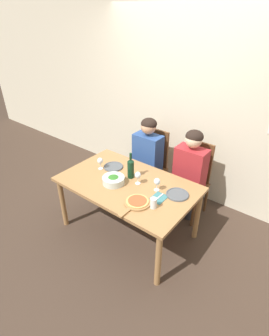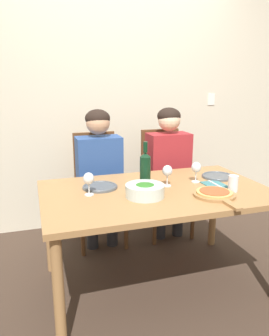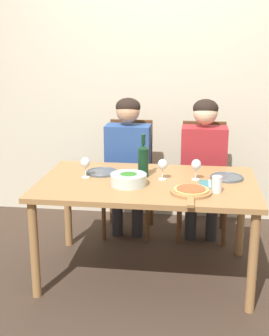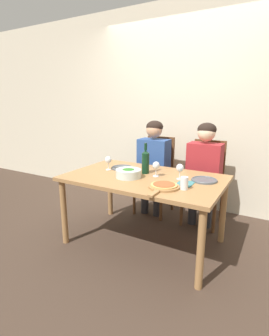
{
  "view_description": "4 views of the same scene",
  "coord_description": "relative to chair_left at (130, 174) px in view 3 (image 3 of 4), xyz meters",
  "views": [
    {
      "loc": [
        1.57,
        -1.88,
        2.38
      ],
      "look_at": [
        0.02,
        0.1,
        0.88
      ],
      "focal_mm": 28.0,
      "sensor_mm": 36.0,
      "label": 1
    },
    {
      "loc": [
        -0.78,
        -1.97,
        1.43
      ],
      "look_at": [
        -0.15,
        0.02,
        0.88
      ],
      "focal_mm": 35.0,
      "sensor_mm": 36.0,
      "label": 2
    },
    {
      "loc": [
        0.32,
        -3.14,
        1.7
      ],
      "look_at": [
        -0.1,
        0.09,
        0.79
      ],
      "focal_mm": 50.0,
      "sensor_mm": 36.0,
      "label": 3
    },
    {
      "loc": [
        1.15,
        -2.22,
        1.45
      ],
      "look_at": [
        -0.13,
        0.04,
        0.78
      ],
      "focal_mm": 28.0,
      "sensor_mm": 36.0,
      "label": 4
    }
  ],
  "objects": [
    {
      "name": "wine_bottle",
      "position": [
        0.2,
        -0.73,
        0.33
      ],
      "size": [
        0.08,
        0.08,
        0.31
      ],
      "color": "black",
      "rests_on": "dining_table"
    },
    {
      "name": "dinner_plate_right",
      "position": [
        0.81,
        -0.69,
        0.21
      ],
      "size": [
        0.24,
        0.24,
        0.02
      ],
      "color": "#4C5156",
      "rests_on": "dining_table"
    },
    {
      "name": "ground_plane",
      "position": [
        0.25,
        -0.84,
        -0.52
      ],
      "size": [
        40.0,
        40.0,
        0.0
      ],
      "primitive_type": "plane",
      "color": "#3D2D23"
    },
    {
      "name": "chair_right",
      "position": [
        0.65,
        0.0,
        0.0
      ],
      "size": [
        0.42,
        0.42,
        0.99
      ],
      "color": "brown",
      "rests_on": "ground"
    },
    {
      "name": "pizza_on_board",
      "position": [
        0.55,
        -1.07,
        0.22
      ],
      "size": [
        0.27,
        0.41,
        0.04
      ],
      "color": "#9E7042",
      "rests_on": "dining_table"
    },
    {
      "name": "water_tumbler",
      "position": [
        0.72,
        -1.02,
        0.26
      ],
      "size": [
        0.07,
        0.07,
        0.11
      ],
      "color": "silver",
      "rests_on": "dining_table"
    },
    {
      "name": "back_wall",
      "position": [
        0.25,
        0.41,
        0.83
      ],
      "size": [
        10.0,
        0.06,
        2.7
      ],
      "color": "beige",
      "rests_on": "ground"
    },
    {
      "name": "wine_glass_left",
      "position": [
        -0.21,
        -0.8,
        0.31
      ],
      "size": [
        0.07,
        0.07,
        0.15
      ],
      "color": "silver",
      "rests_on": "dining_table"
    },
    {
      "name": "wine_glass_centre",
      "position": [
        0.35,
        -0.78,
        0.31
      ],
      "size": [
        0.07,
        0.07,
        0.15
      ],
      "color": "silver",
      "rests_on": "dining_table"
    },
    {
      "name": "fork_on_napkin",
      "position": [
        0.68,
        -0.86,
        0.21
      ],
      "size": [
        0.14,
        0.18,
        0.01
      ],
      "color": "#387075",
      "rests_on": "dining_table"
    },
    {
      "name": "person_woman",
      "position": [
        -0.0,
        -0.12,
        0.21
      ],
      "size": [
        0.47,
        0.51,
        1.21
      ],
      "color": "#28282D",
      "rests_on": "ground"
    },
    {
      "name": "chair_left",
      "position": [
        0.0,
        0.0,
        0.0
      ],
      "size": [
        0.42,
        0.42,
        0.99
      ],
      "color": "brown",
      "rests_on": "ground"
    },
    {
      "name": "dining_table",
      "position": [
        0.25,
        -0.84,
        0.13
      ],
      "size": [
        1.54,
        0.94,
        0.72
      ],
      "color": "#9E7042",
      "rests_on": "ground"
    },
    {
      "name": "dinner_plate_left",
      "position": [
        -0.11,
        -0.68,
        0.21
      ],
      "size": [
        0.24,
        0.24,
        0.02
      ],
      "color": "#4C5156",
      "rests_on": "dining_table"
    },
    {
      "name": "wine_glass_right",
      "position": [
        0.58,
        -0.75,
        0.31
      ],
      "size": [
        0.07,
        0.07,
        0.15
      ],
      "color": "silver",
      "rests_on": "dining_table"
    },
    {
      "name": "person_man",
      "position": [
        0.65,
        -0.12,
        0.21
      ],
      "size": [
        0.47,
        0.51,
        1.21
      ],
      "color": "#28282D",
      "rests_on": "ground"
    },
    {
      "name": "broccoli_bowl",
      "position": [
        0.13,
        -0.94,
        0.24
      ],
      "size": [
        0.25,
        0.25,
        0.09
      ],
      "color": "silver",
      "rests_on": "dining_table"
    }
  ]
}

